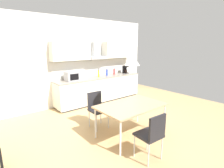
{
  "coord_description": "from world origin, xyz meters",
  "views": [
    {
      "loc": [
        -2.39,
        -2.66,
        2.0
      ],
      "look_at": [
        0.39,
        0.76,
        1.0
      ],
      "focal_mm": 28.0,
      "sensor_mm": 36.0,
      "label": 1
    }
  ],
  "objects_px": {
    "chair_near_left": "(152,133)",
    "pendant_lamp": "(132,60)",
    "bottle_blue": "(107,72)",
    "dining_table": "(131,107)",
    "bottle_yellow": "(99,73)",
    "bottle_red": "(114,72)",
    "coffee_maker": "(125,69)",
    "chair_far_left": "(97,106)",
    "microwave": "(73,76)"
  },
  "relations": [
    {
      "from": "coffee_maker",
      "to": "bottle_red",
      "type": "distance_m",
      "value": 0.55
    },
    {
      "from": "bottle_yellow",
      "to": "chair_far_left",
      "type": "distance_m",
      "value": 2.07
    },
    {
      "from": "chair_near_left",
      "to": "pendant_lamp",
      "type": "bearing_deg",
      "value": 68.6
    },
    {
      "from": "microwave",
      "to": "coffee_maker",
      "type": "distance_m",
      "value": 2.29
    },
    {
      "from": "bottle_yellow",
      "to": "chair_near_left",
      "type": "distance_m",
      "value": 3.55
    },
    {
      "from": "pendant_lamp",
      "to": "microwave",
      "type": "bearing_deg",
      "value": 92.36
    },
    {
      "from": "bottle_blue",
      "to": "microwave",
      "type": "bearing_deg",
      "value": -177.54
    },
    {
      "from": "dining_table",
      "to": "microwave",
      "type": "bearing_deg",
      "value": 92.36
    },
    {
      "from": "bottle_red",
      "to": "pendant_lamp",
      "type": "height_order",
      "value": "pendant_lamp"
    },
    {
      "from": "coffee_maker",
      "to": "bottle_red",
      "type": "relative_size",
      "value": 1.2
    },
    {
      "from": "chair_near_left",
      "to": "pendant_lamp",
      "type": "relative_size",
      "value": 2.72
    },
    {
      "from": "bottle_yellow",
      "to": "pendant_lamp",
      "type": "distance_m",
      "value": 2.7
    },
    {
      "from": "bottle_yellow",
      "to": "chair_near_left",
      "type": "bearing_deg",
      "value": -109.98
    },
    {
      "from": "dining_table",
      "to": "pendant_lamp",
      "type": "height_order",
      "value": "pendant_lamp"
    },
    {
      "from": "microwave",
      "to": "bottle_red",
      "type": "height_order",
      "value": "microwave"
    },
    {
      "from": "microwave",
      "to": "bottle_yellow",
      "type": "bearing_deg",
      "value": -1.09
    },
    {
      "from": "coffee_maker",
      "to": "bottle_blue",
      "type": "distance_m",
      "value": 0.89
    },
    {
      "from": "bottle_red",
      "to": "bottle_yellow",
      "type": "xyz_separation_m",
      "value": [
        -0.76,
        -0.07,
        0.02
      ]
    },
    {
      "from": "coffee_maker",
      "to": "chair_far_left",
      "type": "xyz_separation_m",
      "value": [
        -2.51,
        -1.66,
        -0.5
      ]
    },
    {
      "from": "microwave",
      "to": "chair_far_left",
      "type": "bearing_deg",
      "value": -97.69
    },
    {
      "from": "coffee_maker",
      "to": "bottle_blue",
      "type": "xyz_separation_m",
      "value": [
        -0.89,
        0.03,
        -0.04
      ]
    },
    {
      "from": "bottle_blue",
      "to": "chair_near_left",
      "type": "bearing_deg",
      "value": -115.69
    },
    {
      "from": "microwave",
      "to": "dining_table",
      "type": "distance_m",
      "value": 2.51
    },
    {
      "from": "bottle_blue",
      "to": "dining_table",
      "type": "height_order",
      "value": "bottle_blue"
    },
    {
      "from": "microwave",
      "to": "pendant_lamp",
      "type": "height_order",
      "value": "pendant_lamp"
    },
    {
      "from": "pendant_lamp",
      "to": "bottle_yellow",
      "type": "bearing_deg",
      "value": 70.51
    },
    {
      "from": "bottle_red",
      "to": "bottle_yellow",
      "type": "height_order",
      "value": "bottle_yellow"
    },
    {
      "from": "bottle_yellow",
      "to": "pendant_lamp",
      "type": "xyz_separation_m",
      "value": [
        -0.87,
        -2.46,
        0.68
      ]
    },
    {
      "from": "pendant_lamp",
      "to": "bottle_red",
      "type": "bearing_deg",
      "value": 57.16
    },
    {
      "from": "microwave",
      "to": "chair_far_left",
      "type": "relative_size",
      "value": 0.55
    },
    {
      "from": "chair_near_left",
      "to": "pendant_lamp",
      "type": "height_order",
      "value": "pendant_lamp"
    },
    {
      "from": "coffee_maker",
      "to": "chair_far_left",
      "type": "distance_m",
      "value": 3.05
    },
    {
      "from": "chair_far_left",
      "to": "dining_table",
      "type": "bearing_deg",
      "value": -69.04
    },
    {
      "from": "pendant_lamp",
      "to": "chair_far_left",
      "type": "bearing_deg",
      "value": 110.96
    },
    {
      "from": "bottle_blue",
      "to": "chair_far_left",
      "type": "xyz_separation_m",
      "value": [
        -1.62,
        -1.7,
        -0.46
      ]
    },
    {
      "from": "bottle_blue",
      "to": "dining_table",
      "type": "xyz_separation_m",
      "value": [
        -1.3,
        -2.54,
        -0.31
      ]
    },
    {
      "from": "bottle_yellow",
      "to": "chair_near_left",
      "type": "height_order",
      "value": "bottle_yellow"
    },
    {
      "from": "bottle_red",
      "to": "pendant_lamp",
      "type": "bearing_deg",
      "value": -122.84
    },
    {
      "from": "pendant_lamp",
      "to": "coffee_maker",
      "type": "bearing_deg",
      "value": 48.93
    },
    {
      "from": "chair_far_left",
      "to": "bottle_blue",
      "type": "bearing_deg",
      "value": 46.32
    },
    {
      "from": "coffee_maker",
      "to": "bottle_blue",
      "type": "height_order",
      "value": "coffee_maker"
    },
    {
      "from": "bottle_blue",
      "to": "chair_far_left",
      "type": "height_order",
      "value": "bottle_blue"
    },
    {
      "from": "bottle_red",
      "to": "pendant_lamp",
      "type": "distance_m",
      "value": 3.09
    },
    {
      "from": "bottle_yellow",
      "to": "chair_far_left",
      "type": "relative_size",
      "value": 0.33
    },
    {
      "from": "bottle_blue",
      "to": "dining_table",
      "type": "distance_m",
      "value": 2.87
    },
    {
      "from": "dining_table",
      "to": "bottle_red",
      "type": "bearing_deg",
      "value": 57.16
    },
    {
      "from": "bottle_blue",
      "to": "chair_near_left",
      "type": "xyz_separation_m",
      "value": [
        -1.63,
        -3.38,
        -0.46
      ]
    },
    {
      "from": "dining_table",
      "to": "chair_far_left",
      "type": "relative_size",
      "value": 1.67
    },
    {
      "from": "bottle_red",
      "to": "chair_far_left",
      "type": "bearing_deg",
      "value": -139.25
    },
    {
      "from": "bottle_blue",
      "to": "bottle_red",
      "type": "height_order",
      "value": "bottle_blue"
    }
  ]
}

